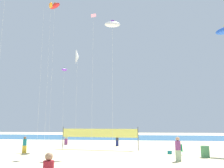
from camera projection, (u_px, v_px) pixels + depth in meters
name	position (u px, v px, depth m)	size (l,w,h in m)	color
ground_plane	(116.00, 162.00, 16.68)	(120.00, 120.00, 0.00)	beige
ocean_band	(133.00, 137.00, 48.91)	(120.00, 20.00, 0.01)	#28608C
beachgoer_plum_shirt	(178.00, 148.00, 17.14)	(0.40, 0.40, 1.75)	#99B28C
beachgoer_sage_shirt	(66.00, 137.00, 31.02)	(0.40, 0.40, 1.75)	#7A3872
beachgoer_charcoal_shirt	(117.00, 139.00, 29.10)	(0.35, 0.35, 1.53)	navy
beachgoer_teal_shirt	(25.00, 144.00, 21.96)	(0.35, 0.35, 1.53)	gold
folding_beach_chair	(180.00, 149.00, 20.83)	(0.52, 0.65, 0.89)	#1E8C4C
trash_barrel	(205.00, 152.00, 19.14)	(0.68, 0.68, 0.92)	#3F7F4C
volleyball_net	(99.00, 134.00, 25.30)	(8.49, 1.21, 2.40)	#4C4C51
beach_handbag	(170.00, 152.00, 21.19)	(0.37, 0.19, 0.30)	#19727A
kite_violet_inflatable	(64.00, 70.00, 37.48)	(0.87, 1.33, 11.61)	silver
kite_white_inflatable	(112.00, 25.00, 24.61)	(1.88, 1.46, 13.49)	silver
kite_red_inflatable	(55.00, 6.00, 34.64)	(2.08, 1.40, 20.45)	silver
kite_white_delta	(77.00, 57.00, 27.59)	(0.98, 1.76, 11.37)	silver
kite_orange_inflatable	(51.00, 6.00, 31.79)	(1.04, 1.47, 18.97)	silver
kite_pink_diamond	(93.00, 18.00, 25.67)	(0.78, 0.77, 14.63)	silver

